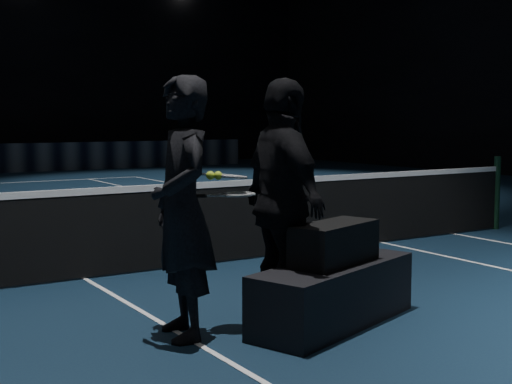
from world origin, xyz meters
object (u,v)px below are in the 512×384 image
Objects in this scene: racket_bag at (334,243)px; tennis_balls at (214,173)px; player_b at (284,203)px; racket_upper at (230,176)px; player_a at (182,208)px; player_bench at (334,294)px; racket_lower at (238,194)px.

tennis_balls is at bearing 141.77° from racket_bag.
racket_upper is at bearing 83.58° from player_b.
player_a is 2.93× the size of racket_upper.
player_a reaches higher than racket_upper.
racket_upper is 0.15m from tennis_balls.
player_bench is at bearing 0.00° from racket_bag.
racket_bag is 1.01m from racket_upper.
tennis_balls is at bearing 178.53° from racket_lower.
player_bench is 1.15m from racket_lower.
racket_bag is at bearing -12.44° from racket_lower.
player_a is 16.59× the size of tennis_balls.
racket_upper is (0.40, -0.02, 0.23)m from player_a.
player_b is at bearing 0.00° from racket_lower.
tennis_balls is (-0.15, -0.01, 0.03)m from racket_upper.
player_bench is 2.45× the size of racket_upper.
racket_upper is at bearing 137.69° from player_bench.
player_bench is at bearing -12.44° from racket_lower.
player_a is 0.36m from tennis_balls.
racket_bag is at bearing 82.60° from player_a.
player_a is 0.85m from player_b.
racket_upper reaches higher than player_bench.
racket_lower is at bearing -9.87° from tennis_balls.
racket_lower is 0.26m from tennis_balls.
player_bench is at bearing -18.68° from tennis_balls.
tennis_balls reaches higher than racket_bag.
player_b is (-0.34, 0.22, 0.75)m from player_bench.
racket_bag is at bearing -18.35° from racket_upper.
racket_lower reaches higher than player_bench.
player_bench is at bearing 82.60° from player_a.
player_a is at bearing 172.72° from tennis_balls.
player_b reaches higher than player_bench.
tennis_balls is (-0.19, 0.03, 0.17)m from racket_lower.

